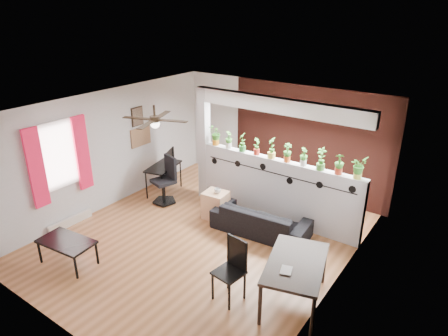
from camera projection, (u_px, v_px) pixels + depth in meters
room_shell at (202, 177)px, 7.33m from camera, size 6.30×7.10×2.90m
partition_wall at (277, 190)px, 8.28m from camera, size 3.60×0.18×1.35m
ceiling_header at (282, 106)px, 7.59m from camera, size 3.60×0.18×0.30m
pier_column at (204, 144)px, 9.05m from camera, size 0.22×0.20×2.60m
brick_panel at (309, 143)px, 9.14m from camera, size 3.90×0.05×2.60m
vine_decal at (276, 174)px, 8.05m from camera, size 3.31×0.01×0.30m
window_assembly at (59, 157)px, 7.71m from camera, size 0.09×1.30×1.55m
baseboard_heater at (70, 221)px, 8.25m from camera, size 0.08×1.00×0.18m
corkboard at (141, 137)px, 9.40m from camera, size 0.03×0.60×0.45m
framed_art at (137, 116)px, 9.17m from camera, size 0.03×0.34×0.44m
ceiling_fan at (155, 121)px, 7.14m from camera, size 1.19×1.19×0.43m
potted_plant_0 at (216, 135)px, 8.77m from camera, size 0.19×0.23×0.42m
potted_plant_1 at (229, 139)px, 8.60m from camera, size 0.19×0.22×0.37m
potted_plant_2 at (242, 141)px, 8.40m from camera, size 0.24×0.26×0.41m
potted_plant_3 at (257, 146)px, 8.22m from camera, size 0.15×0.19×0.37m
potted_plant_4 at (272, 147)px, 8.02m from camera, size 0.28×0.29×0.44m
potted_plant_5 at (287, 152)px, 7.85m from camera, size 0.23×0.22×0.38m
potted_plant_6 at (304, 156)px, 7.66m from camera, size 0.14×0.18×0.36m
potted_plant_7 at (321, 158)px, 7.46m from camera, size 0.25×0.21×0.44m
potted_plant_8 at (339, 163)px, 7.28m from camera, size 0.25×0.23×0.40m
potted_plant_9 at (359, 167)px, 7.09m from camera, size 0.21×0.24×0.42m
sofa at (261, 220)px, 7.93m from camera, size 1.90×0.88×0.54m
cube_shelf at (216, 205)px, 8.47m from camera, size 0.52×0.47×0.59m
cup at (217, 191)px, 8.31m from camera, size 0.16×0.16×0.11m
computer_desk at (163, 168)px, 9.47m from camera, size 0.72×1.06×0.70m
monitor at (167, 160)px, 9.52m from camera, size 0.33×0.18×0.19m
office_chair at (166, 183)px, 9.06m from camera, size 0.57×0.58×1.09m
dining_table at (296, 266)px, 5.92m from camera, size 1.14×1.51×0.73m
book at (281, 269)px, 5.71m from camera, size 0.22×0.25×0.02m
folding_chair at (233, 264)px, 6.06m from camera, size 0.47×0.47×1.02m
coffee_table at (66, 243)px, 6.93m from camera, size 1.04×0.65×0.46m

